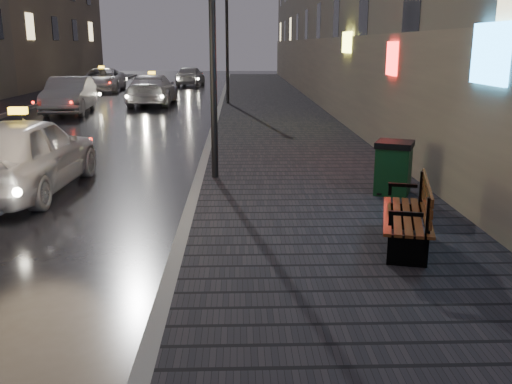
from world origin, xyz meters
TOP-DOWN VIEW (x-y plane):
  - ground at (0.00, 0.00)m, footprint 120.00×120.00m
  - sidewalk at (3.90, 21.00)m, footprint 4.60×58.00m
  - curb at (1.50, 21.00)m, footprint 0.20×58.00m
  - sidewalk_far at (-8.70, 21.00)m, footprint 2.40×58.00m
  - curb_far at (-7.40, 21.00)m, footprint 0.20×58.00m
  - building_far_c at (-13.50, 39.00)m, footprint 6.00×22.00m
  - lamp_near at (1.85, 6.00)m, footprint 0.36×0.36m
  - lamp_far at (1.85, 22.00)m, footprint 0.36×0.36m
  - bench at (4.80, 1.54)m, footprint 1.08×1.96m
  - trash_bin at (5.31, 4.47)m, footprint 0.87×0.87m
  - taxi_near at (-1.98, 5.33)m, footprint 2.11×4.78m
  - car_left_mid at (-5.04, 19.37)m, footprint 2.03×4.84m
  - taxi_mid at (-1.93, 22.94)m, footprint 2.16×5.18m
  - taxi_far at (-6.38, 31.47)m, footprint 2.68×5.36m
  - car_far at (-1.11, 36.21)m, footprint 2.04×4.31m

SIDE VIEW (x-z plane):
  - ground at x=0.00m, z-range 0.00..0.00m
  - sidewalk at x=3.90m, z-range 0.00..0.15m
  - curb at x=1.50m, z-range 0.00..0.15m
  - sidewalk_far at x=-8.70m, z-range 0.00..0.15m
  - curb_far at x=-7.40m, z-range 0.00..0.15m
  - bench at x=4.80m, z-range 0.15..1.10m
  - trash_bin at x=5.31m, z-range 0.16..1.18m
  - car_far at x=-1.11m, z-range 0.00..1.42m
  - taxi_far at x=-6.38m, z-range 0.00..1.46m
  - taxi_mid at x=-1.93m, z-range 0.00..1.50m
  - car_left_mid at x=-5.04m, z-range 0.00..1.55m
  - taxi_near at x=-1.98m, z-range 0.00..1.60m
  - lamp_near at x=1.85m, z-range 0.85..6.13m
  - lamp_far at x=1.85m, z-range 0.85..6.13m
  - building_far_c at x=-13.50m, z-range 0.00..11.00m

